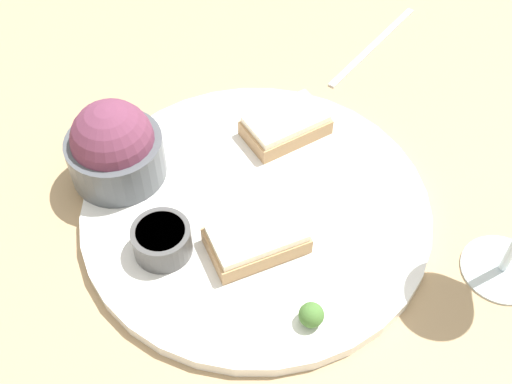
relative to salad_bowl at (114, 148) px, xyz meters
name	(u,v)px	position (x,y,z in m)	size (l,w,h in m)	color
ground_plane	(256,214)	(0.12, -0.08, -0.05)	(4.00, 4.00, 0.00)	tan
dinner_plate	(256,209)	(0.12, -0.08, -0.04)	(0.34, 0.34, 0.01)	white
salad_bowl	(114,148)	(0.00, 0.00, 0.00)	(0.10, 0.10, 0.09)	#4C5156
sauce_ramekin	(162,239)	(0.02, -0.11, -0.02)	(0.05, 0.05, 0.03)	#4C4C4C
cheese_toast_near	(256,238)	(0.11, -0.13, -0.02)	(0.09, 0.06, 0.03)	tan
cheese_toast_far	(286,125)	(0.18, 0.00, -0.02)	(0.10, 0.07, 0.03)	tan
garnish	(311,315)	(0.13, -0.22, -0.03)	(0.02, 0.02, 0.02)	#477533
fork	(373,45)	(0.34, 0.13, -0.05)	(0.16, 0.12, 0.01)	silver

